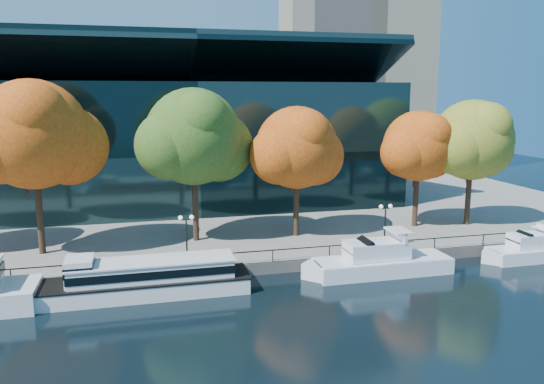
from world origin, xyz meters
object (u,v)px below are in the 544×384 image
object	(u,v)px
tour_boat	(140,278)
tree_4	(420,148)
cruiser_far	(531,249)
lamp_2	(385,216)
tree_2	(196,139)
tree_3	(298,149)
tree_1	(36,137)
cruiser_near	(377,261)
lamp_1	(186,228)
tree_5	(474,142)

from	to	relation	value
tour_boat	tree_4	world-z (taller)	tree_4
cruiser_far	tree_4	distance (m)	14.36
tour_boat	lamp_2	world-z (taller)	lamp_2
tree_2	lamp_2	distance (m)	18.57
tree_3	tour_boat	bearing A→B (deg)	-146.98
tree_1	tour_boat	bearing A→B (deg)	-49.70
cruiser_far	tree_1	bearing A→B (deg)	167.55
tour_boat	cruiser_near	bearing A→B (deg)	0.20
tree_1	tree_3	distance (m)	23.20
tree_1	lamp_1	bearing A→B (deg)	-25.88
lamp_1	tree_1	bearing A→B (deg)	154.12
tree_2	lamp_2	world-z (taller)	tree_2
tree_2	tree_4	distance (m)	22.94
cruiser_far	tree_3	distance (m)	22.82
tour_boat	tree_4	size ratio (longest dim) A/B	1.39
tour_boat	lamp_2	bearing A→B (deg)	9.88
cruiser_far	lamp_2	bearing A→B (deg)	164.25
tree_3	lamp_2	xyz separation A→B (m)	(6.30, -6.10, -5.49)
tree_1	tree_2	xyz separation A→B (m)	(13.46, 1.00, -0.52)
tour_boat	tree_2	xyz separation A→B (m)	(5.44, 10.46, 9.28)
tree_3	lamp_1	world-z (taller)	tree_3
cruiser_near	tree_5	xyz separation A→B (m)	(15.10, 9.67, 8.65)
tree_1	tree_3	world-z (taller)	tree_1
cruiser_far	tree_2	bearing A→B (deg)	160.20
tree_1	tree_3	size ratio (longest dim) A/B	1.19
tree_4	lamp_2	world-z (taller)	tree_4
tour_boat	tree_3	xyz separation A→B (m)	(15.12, 9.82, 8.12)
tree_3	tree_4	xyz separation A→B (m)	(13.22, 0.66, -0.21)
tour_boat	tree_1	world-z (taller)	tree_1
tree_4	tree_5	bearing A→B (deg)	-7.41
cruiser_near	tree_4	xyz separation A→B (m)	(9.35, 10.42, 8.12)
lamp_1	lamp_2	world-z (taller)	same
cruiser_near	lamp_2	distance (m)	5.23
tree_1	tree_4	distance (m)	36.42
tree_5	lamp_1	xyz separation A→B (m)	(-30.29, -6.00, -5.81)
cruiser_far	tree_5	world-z (taller)	tree_5
tree_1	lamp_2	world-z (taller)	tree_1
cruiser_near	lamp_2	size ratio (longest dim) A/B	3.15
cruiser_far	lamp_2	distance (m)	13.40
tree_5	lamp_2	size ratio (longest dim) A/B	3.26
tree_3	lamp_1	xyz separation A→B (m)	(-11.32, -6.10, -5.49)
tree_2	tree_5	xyz separation A→B (m)	(28.64, -0.73, -0.84)
tour_boat	tree_1	size ratio (longest dim) A/B	1.12
cruiser_far	tour_boat	bearing A→B (deg)	-179.69
cruiser_near	tree_1	bearing A→B (deg)	160.82
cruiser_near	lamp_1	xyz separation A→B (m)	(-15.19, 3.66, 2.84)
tree_1	tree_5	size ratio (longest dim) A/B	1.14
cruiser_near	lamp_2	bearing A→B (deg)	56.42
tree_3	tree_4	distance (m)	13.24
tree_5	lamp_1	size ratio (longest dim) A/B	3.26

